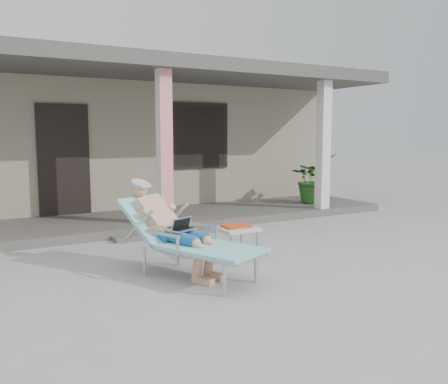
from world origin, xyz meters
TOP-DOWN VIEW (x-y plane):
  - ground at (0.00, 0.00)m, footprint 60.00×60.00m
  - house at (0.00, 6.50)m, footprint 10.40×5.40m
  - porch_deck at (0.00, 3.00)m, footprint 10.00×2.00m
  - porch_overhang at (0.00, 2.95)m, footprint 10.00×2.30m
  - porch_step at (0.00, 1.85)m, footprint 2.00×0.30m
  - lounger at (-0.81, -0.24)m, footprint 1.35×1.91m
  - side_table at (0.19, 0.09)m, footprint 0.51×0.51m
  - potted_palm at (3.86, 2.89)m, footprint 1.19×1.11m

SIDE VIEW (x-z plane):
  - ground at x=0.00m, z-range 0.00..0.00m
  - porch_step at x=0.00m, z-range 0.00..0.07m
  - porch_deck at x=0.00m, z-range 0.00..0.15m
  - side_table at x=0.19m, z-range 0.16..0.61m
  - potted_palm at x=3.86m, z-range 0.15..1.25m
  - lounger at x=-0.81m, z-range 0.14..1.35m
  - house at x=0.00m, z-range 0.02..3.32m
  - porch_overhang at x=0.00m, z-range 1.36..4.21m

